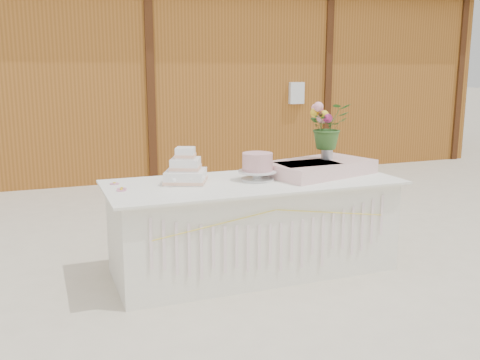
# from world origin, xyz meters

# --- Properties ---
(ground) EXTENTS (80.00, 80.00, 0.00)m
(ground) POSITION_xyz_m (0.00, 0.00, 0.00)
(ground) COLOR beige
(ground) RESTS_ON ground
(barn) EXTENTS (12.60, 4.60, 3.30)m
(barn) POSITION_xyz_m (-0.01, 5.99, 1.68)
(barn) COLOR #93571F
(barn) RESTS_ON ground
(cake_table) EXTENTS (2.40, 1.00, 0.77)m
(cake_table) POSITION_xyz_m (0.00, -0.00, 0.39)
(cake_table) COLOR silver
(cake_table) RESTS_ON ground
(wedding_cake) EXTENTS (0.42, 0.42, 0.29)m
(wedding_cake) POSITION_xyz_m (-0.54, 0.12, 0.87)
(wedding_cake) COLOR white
(wedding_cake) RESTS_ON cake_table
(pink_cake_stand) EXTENTS (0.32, 0.32, 0.23)m
(pink_cake_stand) POSITION_xyz_m (0.04, 0.01, 0.90)
(pink_cake_stand) COLOR silver
(pink_cake_stand) RESTS_ON cake_table
(satin_runner) EXTENTS (1.05, 0.78, 0.12)m
(satin_runner) POSITION_xyz_m (0.64, 0.05, 0.83)
(satin_runner) COLOR beige
(satin_runner) RESTS_ON cake_table
(flower_vase) EXTENTS (0.10, 0.10, 0.14)m
(flower_vase) POSITION_xyz_m (0.75, 0.12, 0.96)
(flower_vase) COLOR #BBBBC0
(flower_vase) RESTS_ON satin_runner
(bouquet) EXTENTS (0.38, 0.33, 0.40)m
(bouquet) POSITION_xyz_m (0.75, 0.12, 1.23)
(bouquet) COLOR #356026
(bouquet) RESTS_ON flower_vase
(loose_flowers) EXTENTS (0.26, 0.39, 0.02)m
(loose_flowers) POSITION_xyz_m (-1.04, 0.14, 0.78)
(loose_flowers) COLOR pink
(loose_flowers) RESTS_ON cake_table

